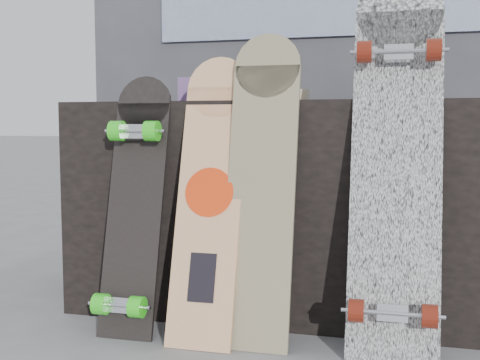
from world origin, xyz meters
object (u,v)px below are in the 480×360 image
(longboard_geisha, at_px, (210,189))
(longboard_cascadia, at_px, (396,151))
(longboard_celtic, at_px, (262,177))
(skateboard_dark, at_px, (134,201))
(vendor_table, at_px, (286,206))

(longboard_geisha, xyz_separation_m, longboard_cascadia, (0.60, 0.03, 0.13))
(longboard_geisha, bearing_deg, longboard_cascadia, 2.70)
(longboard_geisha, height_order, longboard_cascadia, longboard_cascadia)
(longboard_celtic, height_order, skateboard_dark, longboard_celtic)
(vendor_table, bearing_deg, longboard_celtic, -92.19)
(longboard_cascadia, bearing_deg, longboard_celtic, -177.31)
(longboard_geisha, height_order, skateboard_dark, longboard_geisha)
(longboard_geisha, bearing_deg, skateboard_dark, -175.75)
(longboard_geisha, bearing_deg, longboard_celtic, 2.72)
(vendor_table, distance_m, longboard_cascadia, 0.59)
(vendor_table, relative_size, longboard_geisha, 1.67)
(longboard_celtic, bearing_deg, skateboard_dark, -176.35)
(vendor_table, distance_m, longboard_geisha, 0.44)
(longboard_cascadia, xyz_separation_m, skateboard_dark, (-0.87, -0.05, -0.18))
(skateboard_dark, bearing_deg, longboard_cascadia, 3.18)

